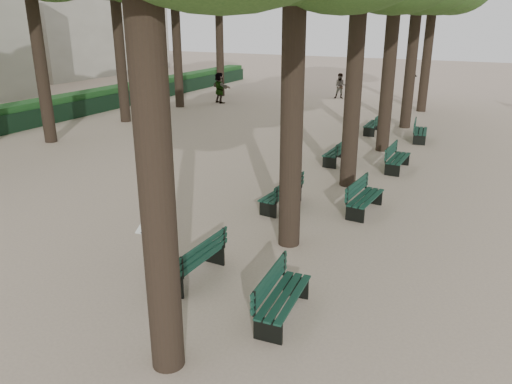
% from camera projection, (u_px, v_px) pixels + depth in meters
% --- Properties ---
extents(ground, '(120.00, 120.00, 0.00)m').
position_uv_depth(ground, '(166.00, 285.00, 10.34)').
color(ground, tan).
rests_on(ground, ground).
extents(bench_left_0, '(0.61, 1.81, 0.92)m').
position_uv_depth(bench_left_0, '(194.00, 267.00, 10.54)').
color(bench_left_0, black).
rests_on(bench_left_0, ground).
extents(bench_left_1, '(0.71, 1.84, 0.92)m').
position_uv_depth(bench_left_1, '(281.00, 199.00, 14.43)').
color(bench_left_1, black).
rests_on(bench_left_1, ground).
extents(bench_left_2, '(0.61, 1.81, 0.92)m').
position_uv_depth(bench_left_2, '(336.00, 156.00, 18.86)').
color(bench_left_2, black).
rests_on(bench_left_2, ground).
extents(bench_left_3, '(0.61, 1.81, 0.92)m').
position_uv_depth(bench_left_3, '(373.00, 128.00, 23.61)').
color(bench_left_3, black).
rests_on(bench_left_3, ground).
extents(bench_right_0, '(0.70, 1.84, 0.92)m').
position_uv_depth(bench_right_0, '(283.00, 305.00, 9.16)').
color(bench_right_0, black).
rests_on(bench_right_0, ground).
extents(bench_right_1, '(0.71, 1.84, 0.92)m').
position_uv_depth(bench_right_1, '(365.00, 203.00, 14.10)').
color(bench_right_1, black).
rests_on(bench_right_1, ground).
extents(bench_right_2, '(0.62, 1.81, 0.92)m').
position_uv_depth(bench_right_2, '(398.00, 163.00, 17.96)').
color(bench_right_2, black).
rests_on(bench_right_2, ground).
extents(bench_right_3, '(0.79, 1.86, 0.92)m').
position_uv_depth(bench_right_3, '(420.00, 135.00, 22.16)').
color(bench_right_3, black).
rests_on(bench_right_3, ground).
extents(man_with_map, '(0.73, 0.75, 1.67)m').
position_uv_depth(man_with_map, '(155.00, 241.00, 10.42)').
color(man_with_map, black).
rests_on(man_with_map, ground).
extents(pedestrian_e, '(1.75, 1.14, 1.91)m').
position_uv_depth(pedestrian_e, '(220.00, 88.00, 31.62)').
color(pedestrian_e, '#262628').
rests_on(pedestrian_e, ground).
extents(pedestrian_a, '(0.87, 0.52, 1.66)m').
position_uv_depth(pedestrian_a, '(340.00, 86.00, 33.33)').
color(pedestrian_a, '#262628').
rests_on(pedestrian_a, ground).
extents(pedestrian_b, '(0.67, 1.27, 1.88)m').
position_uv_depth(pedestrian_b, '(410.00, 87.00, 32.06)').
color(pedestrian_b, '#262628').
rests_on(pedestrian_b, ground).
extents(fence, '(0.08, 42.00, 0.90)m').
position_uv_depth(fence, '(54.00, 115.00, 25.74)').
color(fence, black).
rests_on(fence, ground).
extents(hedge, '(1.20, 42.00, 1.20)m').
position_uv_depth(hedge, '(44.00, 111.00, 25.99)').
color(hedge, '#18461C').
rests_on(hedge, ground).
extents(building_far, '(12.00, 16.00, 7.00)m').
position_uv_depth(building_far, '(68.00, 35.00, 48.29)').
color(building_far, '#B7B2A3').
rests_on(building_far, ground).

